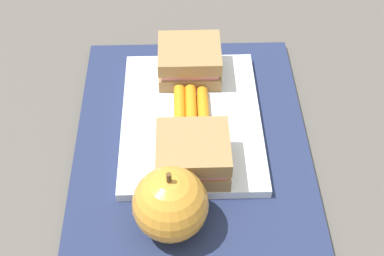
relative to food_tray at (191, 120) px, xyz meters
The scene contains 7 objects.
ground_plane 0.03m from the food_tray, ahead, with size 2.40×2.40×0.00m, color #56514C.
lunchbag_mat 0.03m from the food_tray, ahead, with size 0.36×0.28×0.01m, color navy.
food_tray is the anchor object (origin of this frame).
sandwich_half_left 0.08m from the food_tray, behind, with size 0.07×0.08×0.04m.
sandwich_half_right 0.08m from the food_tray, ahead, with size 0.07×0.08×0.04m.
carrot_sticks_bundle 0.01m from the food_tray, 159.92° to the left, with size 0.08×0.04×0.02m.
apple 0.15m from the food_tray, ahead, with size 0.08×0.08×0.09m.
Camera 1 is at (0.42, -0.01, 0.49)m, focal length 49.10 mm.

